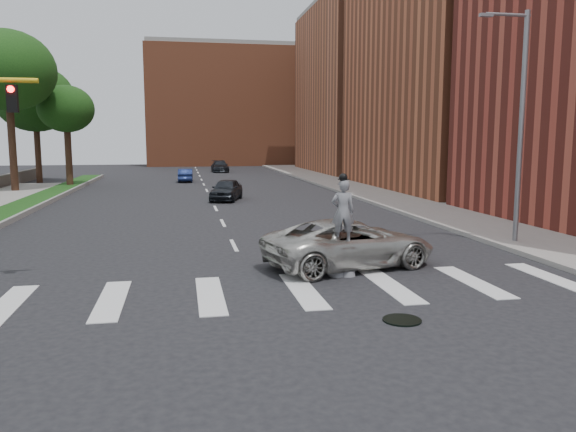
{
  "coord_description": "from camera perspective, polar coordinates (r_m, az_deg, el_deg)",
  "views": [
    {
      "loc": [
        -1.96,
        -13.89,
        4.23
      ],
      "look_at": [
        1.42,
        3.93,
        1.7
      ],
      "focal_mm": 35.0,
      "sensor_mm": 36.0,
      "label": 1
    }
  ],
  "objects": [
    {
      "name": "building_far",
      "position": [
        72.22,
        8.89,
        12.42
      ],
      "size": [
        16.0,
        22.0,
        20.0
      ],
      "primitive_type": "cube",
      "color": "#AE6040",
      "rests_on": "ground"
    },
    {
      "name": "tree_5",
      "position": [
        58.52,
        -24.34,
        10.81
      ],
      "size": [
        7.29,
        7.29,
        10.99
      ],
      "color": "#331E14",
      "rests_on": "ground"
    },
    {
      "name": "car_far",
      "position": [
        71.05,
        -6.94,
        5.03
      ],
      "size": [
        2.1,
        4.95,
        1.43
      ],
      "primitive_type": "imported",
      "rotation": [
        0.0,
        0.0,
        0.02
      ],
      "color": "black",
      "rests_on": "ground"
    },
    {
      "name": "grass_median",
      "position": [
        35.44,
        -26.26,
        0.46
      ],
      "size": [
        2.0,
        60.0,
        0.25
      ],
      "primitive_type": "cube",
      "color": "#143D11",
      "rests_on": "ground"
    },
    {
      "name": "sidewalk_right",
      "position": [
        41.7,
        9.63,
        2.12
      ],
      "size": [
        5.0,
        90.0,
        0.18
      ],
      "primitive_type": "cube",
      "color": "gray",
      "rests_on": "ground"
    },
    {
      "name": "suv_crossing",
      "position": [
        18.54,
        6.29,
        -2.77
      ],
      "size": [
        6.21,
        3.98,
        1.6
      ],
      "primitive_type": "imported",
      "rotation": [
        0.0,
        0.0,
        1.82
      ],
      "color": "#BBB9B1",
      "rests_on": "ground"
    },
    {
      "name": "tree_4",
      "position": [
        48.71,
        -26.62,
        13.06
      ],
      "size": [
        7.14,
        7.14,
        12.35
      ],
      "color": "#331E14",
      "rests_on": "ground"
    },
    {
      "name": "car_mid",
      "position": [
        55.62,
        -10.37,
        4.09
      ],
      "size": [
        1.47,
        3.88,
        1.27
      ],
      "primitive_type": "imported",
      "rotation": [
        0.0,
        0.0,
        3.11
      ],
      "color": "navy",
      "rests_on": "ground"
    },
    {
      "name": "ground_plane",
      "position": [
        14.65,
        -2.61,
        -8.85
      ],
      "size": [
        160.0,
        160.0,
        0.0
      ],
      "primitive_type": "plane",
      "color": "black",
      "rests_on": "ground"
    },
    {
      "name": "building_mid",
      "position": [
        50.6,
        18.45,
        16.37
      ],
      "size": [
        16.0,
        22.0,
        24.0
      ],
      "primitive_type": "cube",
      "color": "#A35233",
      "rests_on": "ground"
    },
    {
      "name": "streetlight",
      "position": [
        23.69,
        22.44,
        8.96
      ],
      "size": [
        2.05,
        0.2,
        9.0
      ],
      "color": "slate",
      "rests_on": "ground"
    },
    {
      "name": "tree_6",
      "position": [
        51.78,
        -21.61,
        10.01
      ],
      "size": [
        4.67,
        4.67,
        8.66
      ],
      "color": "#331E14",
      "rests_on": "ground"
    },
    {
      "name": "building_backdrop",
      "position": [
        92.36,
        -5.88,
        10.85
      ],
      "size": [
        26.0,
        14.0,
        18.0
      ],
      "primitive_type": "cube",
      "color": "#A35233",
      "rests_on": "ground"
    },
    {
      "name": "median_curb",
      "position": [
        35.17,
        -24.62,
        0.53
      ],
      "size": [
        0.2,
        60.0,
        0.28
      ],
      "primitive_type": "cube",
      "color": "gray",
      "rests_on": "ground"
    },
    {
      "name": "stilt_performer",
      "position": [
        17.26,
        5.56,
        -1.81
      ],
      "size": [
        0.84,
        0.57,
        3.17
      ],
      "rotation": [
        0.0,
        0.0,
        3.0
      ],
      "color": "#331E14",
      "rests_on": "ground"
    },
    {
      "name": "car_near",
      "position": [
        38.57,
        -6.28,
        2.68
      ],
      "size": [
        2.86,
        4.62,
        1.47
      ],
      "primitive_type": "imported",
      "rotation": [
        0.0,
        0.0,
        -0.28
      ],
      "color": "black",
      "rests_on": "ground"
    },
    {
      "name": "manhole",
      "position": [
        13.55,
        11.51,
        -10.32
      ],
      "size": [
        0.9,
        0.9,
        0.04
      ],
      "primitive_type": "cylinder",
      "color": "black",
      "rests_on": "ground"
    }
  ]
}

